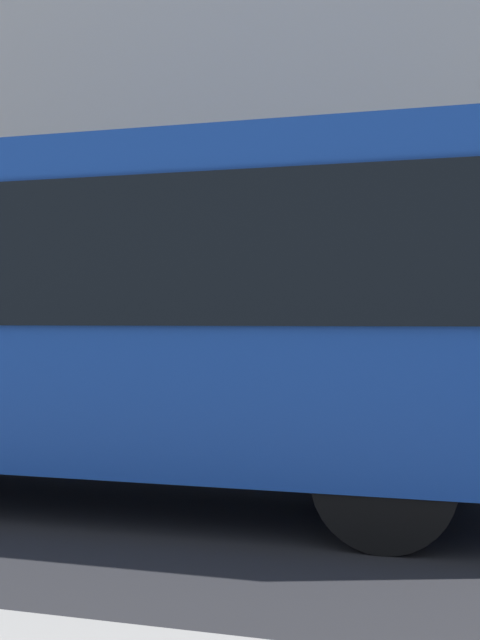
{
  "coord_description": "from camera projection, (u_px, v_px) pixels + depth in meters",
  "views": [
    {
      "loc": [
        -0.47,
        7.08,
        1.6
      ],
      "look_at": [
        1.46,
        0.45,
        1.59
      ],
      "focal_mm": 45.99,
      "sensor_mm": 36.0,
      "label": 1
    }
  ],
  "objects": [
    {
      "name": "ground_plane",
      "position": [
        420.0,
        508.0,
        6.93
      ],
      "size": [
        60.0,
        60.0,
        0.0
      ],
      "primitive_type": "plane",
      "color": "#232326"
    },
    {
      "name": "building_facade_far",
      "position": [
        449.0,
        52.0,
        13.45
      ],
      "size": [
        28.0,
        1.55,
        12.0
      ],
      "color": "beige",
      "rests_on": "ground_plane"
    },
    {
      "name": "red_bus",
      "position": [
        67.0,
        310.0,
        7.52
      ],
      "size": [
        9.05,
        2.54,
        3.08
      ],
      "color": "#1947AD",
      "rests_on": "ground_plane"
    }
  ]
}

